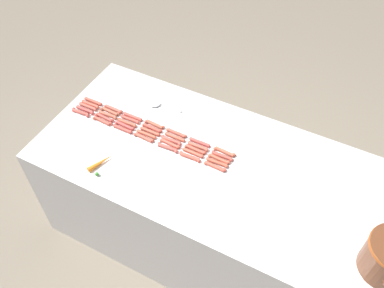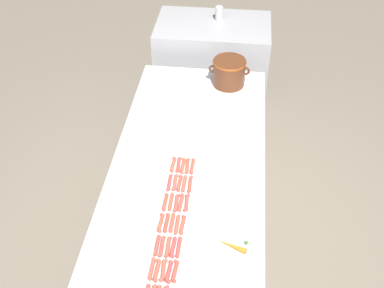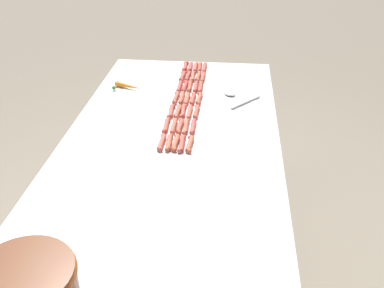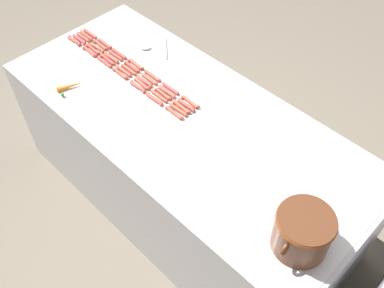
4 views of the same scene
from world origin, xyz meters
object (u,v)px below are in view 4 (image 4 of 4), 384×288
Objects in this scene: hot_dog_7 at (86,36)px; hot_dog_27 at (178,110)px; hot_dog_16 at (111,58)px; hot_dog_19 at (163,94)px; hot_dog_26 at (159,97)px; hot_dog_18 at (144,81)px; hot_dog_25 at (142,84)px; hot_dog_34 at (174,113)px; carrot at (70,86)px; hot_dog_9 at (116,55)px; hot_dog_29 at (90,52)px; hot_dog_2 at (119,54)px; hot_dog_8 at (101,45)px; hot_dog_11 at (149,79)px; hot_dog_30 at (105,62)px; hot_dog_14 at (83,37)px; hot_dog_13 at (186,105)px; hot_dog_4 at (153,76)px; hot_dog_1 at (105,44)px; bean_pot at (303,231)px; hot_dog_20 at (182,107)px; hot_dog_28 at (74,41)px; hot_dog_5 at (171,89)px; hot_dog_32 at (138,87)px; hot_dog_0 at (90,34)px; hot_dog_12 at (167,92)px; hot_dog_31 at (120,74)px; hot_dog_6 at (190,102)px; hot_dog_23 at (108,60)px; hot_dog_21 at (79,40)px; hot_dog_24 at (124,71)px; hot_dog_3 at (136,64)px; hot_dog_10 at (132,67)px; hot_dog_17 at (129,70)px; hot_dog_22 at (93,49)px.

hot_dog_27 is (0.06, 0.94, 0.00)m from hot_dog_7.
hot_dog_16 is 0.48m from hot_dog_19.
hot_dog_18 is at bearing -100.03° from hot_dog_26.
hot_dog_25 is 0.31m from hot_dog_34.
hot_dog_9 is at bearing -173.26° from carrot.
hot_dog_16 is 1.00× the size of hot_dog_29.
hot_dog_9 is (0.03, -0.00, 0.00)m from hot_dog_2.
hot_dog_11 is (0.00, 0.48, 0.00)m from hot_dog_8.
hot_dog_2 and hot_dog_30 have the same top height.
hot_dog_30 is (0.06, 0.31, 0.00)m from hot_dog_14.
hot_dog_4 is at bearing -96.19° from hot_dog_13.
hot_dog_1 is at bearing -113.17° from hot_dog_16.
bean_pot reaches higher than hot_dog_19.
hot_dog_20 is 1.00× the size of hot_dog_30.
hot_dog_16 and hot_dog_28 have the same top height.
hot_dog_5 is 0.63m from hot_dog_8.
hot_dog_26 is 1.00× the size of hot_dog_32.
hot_dog_0 and hot_dog_16 have the same top height.
hot_dog_34 is at bearing 68.66° from hot_dog_4.
hot_dog_9 is 0.34m from hot_dog_32.
hot_dog_1 is 1.00× the size of hot_dog_12.
hot_dog_5 is at bearing 133.24° from carrot.
hot_dog_31 is (0.06, -0.48, 0.00)m from hot_dog_20.
hot_dog_29 is 0.80× the size of carrot.
carrot is (0.28, 0.36, 0.00)m from hot_dog_28.
hot_dog_6 is at bearing 111.87° from hot_dog_32.
hot_dog_23 is at bearing -95.45° from hot_dog_32.
hot_dog_9 is 0.80× the size of carrot.
hot_dog_8 and hot_dog_23 have the same top height.
hot_dog_16 is at bearing -84.19° from hot_dog_6.
hot_dog_21 is at bearing 0.62° from hot_dog_0.
hot_dog_1 is 0.32m from hot_dog_24.
hot_dog_20 is (0.03, 0.94, 0.00)m from hot_dog_7.
hot_dog_1 is 0.31m from hot_dog_3.
hot_dog_13 is (0.00, 0.48, 0.00)m from hot_dog_10.
hot_dog_5 and hot_dog_26 have the same top height.
carrot is (0.41, 0.19, 0.00)m from hot_dog_1.
hot_dog_18 and hot_dog_34 have the same top height.
hot_dog_30 is at bearing -79.80° from hot_dog_18.
hot_dog_6 is 1.00× the size of hot_dog_17.
hot_dog_5 is at bearing -178.82° from hot_dog_26.
hot_dog_13 is 0.16m from hot_dog_19.
hot_dog_5 is 1.17m from bean_pot.
hot_dog_8 is at bearing -101.84° from hot_dog_24.
hot_dog_30 is at bearing 80.26° from hot_dog_22.
bean_pot is (0.18, 1.45, 0.11)m from hot_dog_31.
hot_dog_4 is 1.00× the size of hot_dog_19.
hot_dog_16 is at bearing 77.35° from hot_dog_8.
hot_dog_12 is at bearing 130.44° from carrot.
hot_dog_20 is at bearing 95.35° from hot_dog_30.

